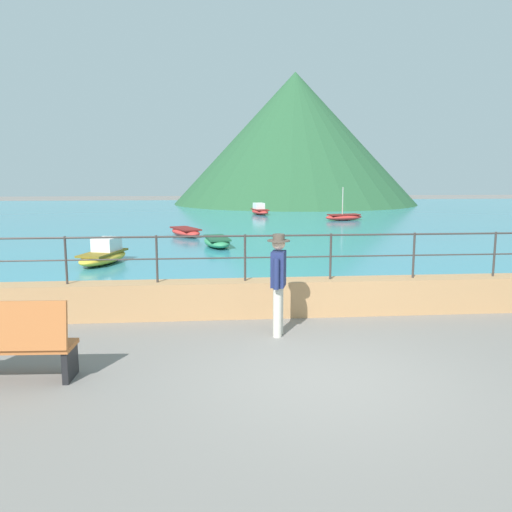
% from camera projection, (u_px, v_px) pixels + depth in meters
% --- Properties ---
extents(ground_plane, '(120.00, 120.00, 0.00)m').
position_uv_depth(ground_plane, '(323.00, 378.00, 7.01)').
color(ground_plane, slate).
extents(promenade_wall, '(20.00, 0.56, 0.70)m').
position_uv_depth(promenade_wall, '(288.00, 297.00, 10.11)').
color(promenade_wall, tan).
rests_on(promenade_wall, ground).
extents(railing, '(18.44, 0.04, 0.90)m').
position_uv_depth(railing, '(288.00, 248.00, 9.96)').
color(railing, '#383330').
rests_on(railing, promenade_wall).
extents(lake_water, '(64.00, 44.32, 0.06)m').
position_uv_depth(lake_water, '(234.00, 218.00, 32.43)').
color(lake_water, teal).
rests_on(lake_water, ground).
extents(hill_main, '(22.14, 22.14, 11.80)m').
position_uv_depth(hill_main, '(295.00, 139.00, 47.05)').
color(hill_main, '#285633').
rests_on(hill_main, ground).
extents(bench_main, '(1.73, 0.64, 1.13)m').
position_uv_depth(bench_main, '(6.00, 342.00, 6.78)').
color(bench_main, '#B76633').
rests_on(bench_main, ground).
extents(person_walking, '(0.38, 0.55, 1.75)m').
position_uv_depth(person_walking, '(278.00, 279.00, 8.71)').
color(person_walking, beige).
rests_on(person_walking, ground).
extents(boat_0, '(1.56, 2.46, 0.76)m').
position_uv_depth(boat_0, '(104.00, 255.00, 15.62)').
color(boat_0, gold).
rests_on(boat_0, lake_water).
extents(boat_1, '(1.22, 2.41, 0.36)m').
position_uv_depth(boat_1, '(217.00, 241.00, 19.24)').
color(boat_1, '#338C59').
rests_on(boat_1, lake_water).
extents(boat_2, '(2.44, 1.40, 1.93)m').
position_uv_depth(boat_2, '(344.00, 217.00, 30.23)').
color(boat_2, red).
rests_on(boat_2, lake_water).
extents(boat_3, '(1.78, 2.47, 0.36)m').
position_uv_depth(boat_3, '(186.00, 232.00, 22.51)').
color(boat_3, red).
rests_on(boat_3, lake_water).
extents(boat_4, '(1.35, 2.44, 0.76)m').
position_uv_depth(boat_4, '(260.00, 210.00, 34.67)').
color(boat_4, red).
rests_on(boat_4, lake_water).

